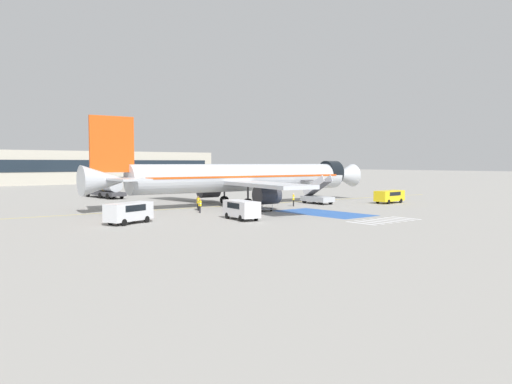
{
  "coord_description": "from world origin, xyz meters",
  "views": [
    {
      "loc": [
        -41.12,
        -54.61,
        5.76
      ],
      "look_at": [
        -0.5,
        -3.96,
        1.94
      ],
      "focal_mm": 35.0,
      "sensor_mm": 36.0,
      "label": 1
    }
  ],
  "objects_px": {
    "boarding_stairs_forward": "(317,197)",
    "ground_crew_2": "(198,202)",
    "fuel_tanker": "(105,187)",
    "service_van_1": "(241,208)",
    "service_van_0": "(129,211)",
    "baggage_cart": "(262,209)",
    "ground_crew_3": "(198,202)",
    "airliner": "(241,178)",
    "service_van_2": "(389,195)",
    "ground_crew_1": "(293,199)",
    "ground_crew_0": "(200,205)"
  },
  "relations": [
    {
      "from": "boarding_stairs_forward",
      "to": "ground_crew_2",
      "type": "distance_m",
      "value": 18.5
    },
    {
      "from": "fuel_tanker",
      "to": "service_van_1",
      "type": "bearing_deg",
      "value": -95.61
    },
    {
      "from": "service_van_0",
      "to": "service_van_1",
      "type": "xyz_separation_m",
      "value": [
        10.28,
        -4.03,
        -0.04
      ]
    },
    {
      "from": "boarding_stairs_forward",
      "to": "baggage_cart",
      "type": "height_order",
      "value": "boarding_stairs_forward"
    },
    {
      "from": "ground_crew_3",
      "to": "service_van_1",
      "type": "bearing_deg",
      "value": 98.17
    },
    {
      "from": "baggage_cart",
      "to": "airliner",
      "type": "bearing_deg",
      "value": 77.34
    },
    {
      "from": "airliner",
      "to": "boarding_stairs_forward",
      "type": "bearing_deg",
      "value": 65.91
    },
    {
      "from": "service_van_0",
      "to": "service_van_2",
      "type": "bearing_deg",
      "value": -111.86
    },
    {
      "from": "service_van_1",
      "to": "ground_crew_1",
      "type": "bearing_deg",
      "value": -143.31
    },
    {
      "from": "airliner",
      "to": "service_van_0",
      "type": "height_order",
      "value": "airliner"
    },
    {
      "from": "ground_crew_1",
      "to": "boarding_stairs_forward",
      "type": "bearing_deg",
      "value": 137.53
    },
    {
      "from": "fuel_tanker",
      "to": "baggage_cart",
      "type": "distance_m",
      "value": 33.77
    },
    {
      "from": "service_van_2",
      "to": "ground_crew_0",
      "type": "xyz_separation_m",
      "value": [
        -28.51,
        5.12,
        -0.16
      ]
    },
    {
      "from": "airliner",
      "to": "ground_crew_3",
      "type": "xyz_separation_m",
      "value": [
        -8.22,
        -2.12,
        -2.75
      ]
    },
    {
      "from": "ground_crew_3",
      "to": "ground_crew_1",
      "type": "bearing_deg",
      "value": -177.56
    },
    {
      "from": "ground_crew_1",
      "to": "service_van_1",
      "type": "bearing_deg",
      "value": -23.05
    },
    {
      "from": "service_van_2",
      "to": "service_van_0",
      "type": "bearing_deg",
      "value": -94.86
    },
    {
      "from": "service_van_0",
      "to": "service_van_1",
      "type": "bearing_deg",
      "value": -132.16
    },
    {
      "from": "boarding_stairs_forward",
      "to": "service_van_1",
      "type": "bearing_deg",
      "value": -152.25
    },
    {
      "from": "ground_crew_2",
      "to": "ground_crew_3",
      "type": "distance_m",
      "value": 1.22
    },
    {
      "from": "ground_crew_0",
      "to": "ground_crew_3",
      "type": "bearing_deg",
      "value": -22.91
    },
    {
      "from": "service_van_2",
      "to": "boarding_stairs_forward",
      "type": "bearing_deg",
      "value": -126.68
    },
    {
      "from": "airliner",
      "to": "service_van_2",
      "type": "height_order",
      "value": "airliner"
    },
    {
      "from": "service_van_2",
      "to": "ground_crew_1",
      "type": "distance_m",
      "value": 14.95
    },
    {
      "from": "fuel_tanker",
      "to": "ground_crew_2",
      "type": "bearing_deg",
      "value": -93.0
    },
    {
      "from": "service_van_0",
      "to": "ground_crew_3",
      "type": "bearing_deg",
      "value": -78.95
    },
    {
      "from": "fuel_tanker",
      "to": "service_van_0",
      "type": "height_order",
      "value": "fuel_tanker"
    },
    {
      "from": "service_van_1",
      "to": "ground_crew_3",
      "type": "bearing_deg",
      "value": -93.28
    },
    {
      "from": "service_van_2",
      "to": "baggage_cart",
      "type": "xyz_separation_m",
      "value": [
        -21.31,
        2.65,
        -0.84
      ]
    },
    {
      "from": "ground_crew_1",
      "to": "airliner",
      "type": "bearing_deg",
      "value": -106.53
    },
    {
      "from": "ground_crew_0",
      "to": "ground_crew_1",
      "type": "distance_m",
      "value": 14.37
    },
    {
      "from": "ground_crew_0",
      "to": "service_van_2",
      "type": "bearing_deg",
      "value": -93.42
    },
    {
      "from": "ground_crew_3",
      "to": "boarding_stairs_forward",
      "type": "bearing_deg",
      "value": -169.88
    },
    {
      "from": "service_van_1",
      "to": "baggage_cart",
      "type": "relative_size",
      "value": 1.74
    },
    {
      "from": "ground_crew_2",
      "to": "service_van_0",
      "type": "bearing_deg",
      "value": -46.21
    },
    {
      "from": "service_van_1",
      "to": "ground_crew_3",
      "type": "relative_size",
      "value": 2.97
    },
    {
      "from": "service_van_0",
      "to": "ground_crew_0",
      "type": "relative_size",
      "value": 3.15
    },
    {
      "from": "boarding_stairs_forward",
      "to": "ground_crew_1",
      "type": "height_order",
      "value": "boarding_stairs_forward"
    },
    {
      "from": "baggage_cart",
      "to": "ground_crew_0",
      "type": "bearing_deg",
      "value": 168.79
    },
    {
      "from": "ground_crew_0",
      "to": "ground_crew_1",
      "type": "xyz_separation_m",
      "value": [
        14.36,
        -0.31,
        0.06
      ]
    },
    {
      "from": "boarding_stairs_forward",
      "to": "ground_crew_0",
      "type": "distance_m",
      "value": 19.72
    },
    {
      "from": "airliner",
      "to": "boarding_stairs_forward",
      "type": "distance_m",
      "value": 11.09
    },
    {
      "from": "ground_crew_2",
      "to": "service_van_1",
      "type": "bearing_deg",
      "value": 5.29
    },
    {
      "from": "airliner",
      "to": "ground_crew_1",
      "type": "bearing_deg",
      "value": 38.97
    },
    {
      "from": "ground_crew_3",
      "to": "airliner",
      "type": "bearing_deg",
      "value": -146.14
    },
    {
      "from": "service_van_2",
      "to": "ground_crew_3",
      "type": "distance_m",
      "value": 27.89
    },
    {
      "from": "baggage_cart",
      "to": "ground_crew_2",
      "type": "xyz_separation_m",
      "value": [
        -5.89,
        4.91,
        0.77
      ]
    },
    {
      "from": "service_van_2",
      "to": "ground_crew_3",
      "type": "relative_size",
      "value": 3.18
    },
    {
      "from": "boarding_stairs_forward",
      "to": "service_van_1",
      "type": "height_order",
      "value": "boarding_stairs_forward"
    },
    {
      "from": "ground_crew_1",
      "to": "ground_crew_2",
      "type": "distance_m",
      "value": 13.34
    }
  ]
}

